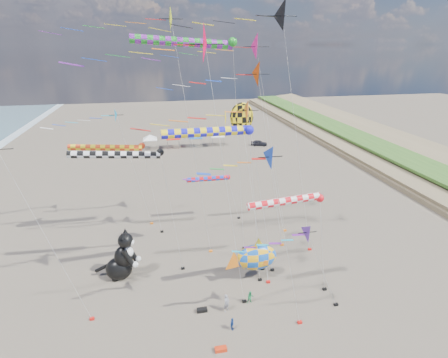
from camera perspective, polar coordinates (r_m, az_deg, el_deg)
delta_kite_0 at (r=34.04m, az=3.50°, el=16.39°), size 13.18×2.67×20.46m
delta_kite_1 at (r=33.18m, az=-10.37°, el=23.83°), size 12.49×2.22×24.88m
delta_kite_3 at (r=42.20m, az=-19.45°, el=9.08°), size 10.83×1.77×15.03m
delta_kite_4 at (r=29.59m, az=1.09°, el=10.50°), size 12.13×2.12×17.63m
delta_kite_5 at (r=33.15m, az=8.37°, el=24.60°), size 15.40×2.96×25.51m
delta_kite_6 at (r=23.62m, az=8.56°, el=2.88°), size 7.73×1.90×15.64m
delta_kite_7 at (r=37.22m, az=4.36°, el=20.52°), size 15.35×3.02×23.05m
delta_kite_8 at (r=28.17m, az=11.77°, el=-8.21°), size 8.83×1.65×9.28m
delta_kite_9 at (r=24.73m, az=-2.57°, el=20.84°), size 11.09×2.84×23.19m
windsock_0 at (r=31.96m, az=-16.73°, el=3.73°), size 9.50×0.68×13.01m
windsock_1 at (r=29.27m, az=10.48°, el=-3.64°), size 7.98×0.70×9.99m
windsock_2 at (r=28.26m, az=-2.13°, el=7.58°), size 8.83×0.79×15.52m
windsock_3 at (r=43.70m, az=-2.28°, el=0.02°), size 6.94×0.64×6.32m
windsock_4 at (r=40.34m, az=-18.21°, el=4.85°), size 9.44×0.72×11.50m
windsock_5 at (r=33.15m, az=-5.97°, el=21.21°), size 10.73×0.83×22.27m
angelfish_kite at (r=32.33m, az=2.56°, el=9.86°), size 3.74×3.02×16.81m
cat_inflatable at (r=36.14m, az=-16.56°, el=-11.63°), size 4.27×2.88×5.27m
fish_inflatable at (r=34.78m, az=5.19°, el=-12.61°), size 5.52×2.37×4.48m
person_adult at (r=31.92m, az=0.41°, el=-19.57°), size 0.73×0.71×1.69m
child_green at (r=32.92m, az=4.34°, el=-18.69°), size 0.65×0.54×1.23m
child_blue at (r=30.54m, az=1.33°, el=-22.57°), size 0.58×0.71×1.13m
kite_bag_0 at (r=29.33m, az=-0.52°, el=-26.03°), size 0.90×0.44×0.30m
kite_bag_1 at (r=32.37m, az=-3.60°, el=-20.57°), size 0.90×0.44×0.30m
kite_bag_3 at (r=38.52m, az=3.82°, el=-12.88°), size 0.90×0.44×0.30m
tent_row at (r=78.76m, az=-6.54°, el=7.37°), size 19.20×4.20×3.80m
parked_car at (r=80.61m, az=5.74°, el=5.87°), size 3.95×2.56×1.25m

